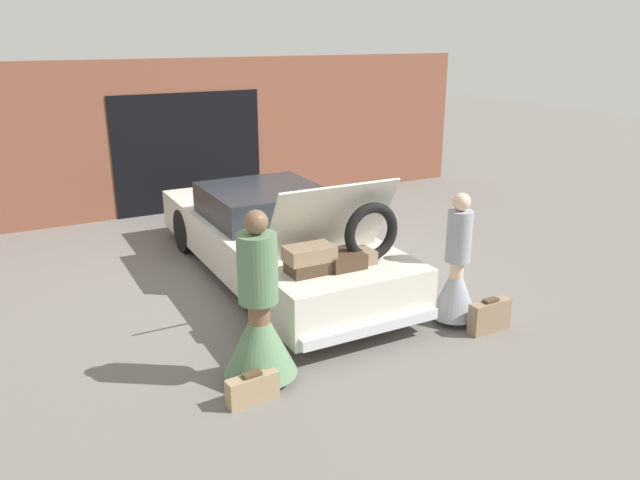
{
  "coord_description": "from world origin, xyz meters",
  "views": [
    {
      "loc": [
        -3.27,
        -7.51,
        3.25
      ],
      "look_at": [
        0.0,
        -1.37,
        0.92
      ],
      "focal_mm": 35.0,
      "sensor_mm": 36.0,
      "label": 1
    }
  ],
  "objects_px": {
    "person_right": "(456,277)",
    "suitcase_beside_left_person": "(253,388)",
    "car": "(274,237)",
    "person_left": "(259,323)",
    "suitcase_beside_right_person": "(489,316)"
  },
  "relations": [
    {
      "from": "person_right",
      "to": "suitcase_beside_left_person",
      "type": "bearing_deg",
      "value": 113.25
    },
    {
      "from": "car",
      "to": "person_right",
      "type": "xyz_separation_m",
      "value": [
        1.25,
        -2.34,
        -0.0
      ]
    },
    {
      "from": "person_left",
      "to": "car",
      "type": "bearing_deg",
      "value": 153.25
    },
    {
      "from": "person_right",
      "to": "suitcase_beside_right_person",
      "type": "height_order",
      "value": "person_right"
    },
    {
      "from": "suitcase_beside_right_person",
      "to": "person_right",
      "type": "bearing_deg",
      "value": 116.64
    },
    {
      "from": "suitcase_beside_left_person",
      "to": "person_right",
      "type": "bearing_deg",
      "value": 9.48
    },
    {
      "from": "person_right",
      "to": "suitcase_beside_left_person",
      "type": "distance_m",
      "value": 2.8
    },
    {
      "from": "person_left",
      "to": "suitcase_beside_left_person",
      "type": "distance_m",
      "value": 0.61
    },
    {
      "from": "person_left",
      "to": "person_right",
      "type": "xyz_separation_m",
      "value": [
        2.51,
        0.14,
        -0.05
      ]
    },
    {
      "from": "car",
      "to": "suitcase_beside_left_person",
      "type": "height_order",
      "value": "car"
    },
    {
      "from": "suitcase_beside_left_person",
      "to": "suitcase_beside_right_person",
      "type": "bearing_deg",
      "value": 1.35
    },
    {
      "from": "person_right",
      "to": "suitcase_beside_left_person",
      "type": "xyz_separation_m",
      "value": [
        -2.73,
        -0.46,
        -0.42
      ]
    },
    {
      "from": "person_right",
      "to": "suitcase_beside_right_person",
      "type": "xyz_separation_m",
      "value": [
        0.19,
        -0.39,
        -0.37
      ]
    },
    {
      "from": "person_right",
      "to": "suitcase_beside_right_person",
      "type": "bearing_deg",
      "value": -139.58
    },
    {
      "from": "car",
      "to": "person_left",
      "type": "xyz_separation_m",
      "value": [
        -1.26,
        -2.48,
        0.05
      ]
    }
  ]
}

